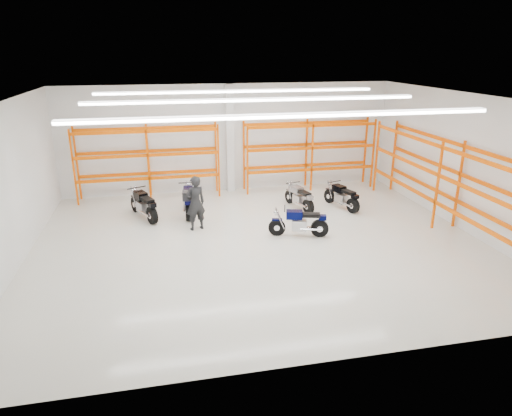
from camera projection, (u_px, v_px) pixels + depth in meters
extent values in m
plane|color=beige|center=(259.00, 243.00, 14.51)|extent=(14.00, 14.00, 0.00)
cube|color=silver|center=(229.00, 138.00, 19.31)|extent=(14.00, 0.02, 4.50)
cube|color=silver|center=(331.00, 258.00, 8.23)|extent=(14.00, 0.02, 4.50)
cube|color=silver|center=(9.00, 188.00, 12.40)|extent=(0.02, 12.00, 4.50)
cube|color=silver|center=(465.00, 163.00, 15.14)|extent=(0.02, 12.00, 4.50)
cube|color=white|center=(260.00, 98.00, 13.03)|extent=(14.00, 12.00, 0.02)
cube|color=white|center=(288.00, 116.00, 10.29)|extent=(10.00, 0.22, 0.10)
cube|color=white|center=(256.00, 100.00, 13.52)|extent=(10.00, 0.22, 0.10)
cube|color=white|center=(239.00, 91.00, 16.29)|extent=(10.00, 0.22, 0.10)
cylinder|color=black|center=(277.00, 227.00, 14.98)|extent=(0.57, 0.26, 0.56)
cylinder|color=black|center=(320.00, 228.00, 14.88)|extent=(0.60, 0.32, 0.58)
cylinder|color=silver|center=(277.00, 227.00, 14.98)|extent=(0.21, 0.18, 0.19)
cylinder|color=silver|center=(320.00, 228.00, 14.88)|extent=(0.25, 0.24, 0.20)
cube|color=black|center=(277.00, 220.00, 14.89)|extent=(0.36, 0.23, 0.06)
cube|color=#B7B7BC|center=(299.00, 225.00, 14.89)|extent=(0.56, 0.45, 0.35)
cube|color=#A5A5AA|center=(310.00, 228.00, 14.90)|extent=(0.66, 0.29, 0.07)
cube|color=black|center=(294.00, 215.00, 14.79)|extent=(0.59, 0.45, 0.26)
cube|color=black|center=(310.00, 215.00, 14.75)|extent=(0.67, 0.44, 0.11)
cube|color=black|center=(322.00, 217.00, 14.75)|extent=(0.29, 0.26, 0.15)
cylinder|color=black|center=(285.00, 208.00, 14.74)|extent=(0.21, 0.64, 0.03)
sphere|color=silver|center=(276.00, 213.00, 14.81)|extent=(0.18, 0.18, 0.18)
cylinder|color=silver|center=(311.00, 230.00, 14.76)|extent=(0.69, 0.27, 0.08)
cylinder|color=black|center=(135.00, 204.00, 17.13)|extent=(0.36, 0.60, 0.60)
cylinder|color=black|center=(152.00, 215.00, 15.99)|extent=(0.42, 0.64, 0.62)
cylinder|color=silver|center=(135.00, 204.00, 17.13)|extent=(0.21, 0.24, 0.20)
cylinder|color=silver|center=(152.00, 215.00, 15.99)|extent=(0.27, 0.28, 0.22)
cube|color=black|center=(135.00, 197.00, 17.03)|extent=(0.29, 0.39, 0.06)
cube|color=#B7B7BC|center=(144.00, 207.00, 16.50)|extent=(0.54, 0.62, 0.38)
cube|color=#A5A5AA|center=(148.00, 212.00, 16.24)|extent=(0.40, 0.69, 0.08)
cube|color=black|center=(141.00, 196.00, 16.51)|extent=(0.54, 0.65, 0.28)
cube|color=black|center=(147.00, 200.00, 16.08)|extent=(0.55, 0.73, 0.12)
cube|color=black|center=(152.00, 205.00, 15.79)|extent=(0.31, 0.33, 0.16)
cylinder|color=black|center=(136.00, 188.00, 16.70)|extent=(0.65, 0.32, 0.04)
sphere|color=silver|center=(134.00, 190.00, 16.98)|extent=(0.19, 0.19, 0.19)
cylinder|color=silver|center=(144.00, 214.00, 16.12)|extent=(0.39, 0.72, 0.09)
cylinder|color=black|center=(189.00, 199.00, 17.72)|extent=(0.17, 0.62, 0.61)
cylinder|color=black|center=(189.00, 212.00, 16.27)|extent=(0.24, 0.65, 0.64)
cylinder|color=silver|center=(189.00, 199.00, 17.72)|extent=(0.16, 0.22, 0.20)
cylinder|color=silver|center=(189.00, 212.00, 16.27)|extent=(0.22, 0.24, 0.23)
cube|color=#09093B|center=(189.00, 192.00, 17.62)|extent=(0.18, 0.38, 0.06)
cube|color=#B7B7BC|center=(189.00, 203.00, 16.93)|extent=(0.41, 0.56, 0.39)
cube|color=#A5A5AA|center=(189.00, 209.00, 16.60)|extent=(0.18, 0.73, 0.08)
cube|color=#09093B|center=(188.00, 191.00, 16.97)|extent=(0.39, 0.60, 0.29)
cube|color=black|center=(188.00, 196.00, 16.44)|extent=(0.36, 0.70, 0.12)
cube|color=#09093B|center=(188.00, 202.00, 16.06)|extent=(0.25, 0.28, 0.16)
cylinder|color=black|center=(188.00, 183.00, 17.23)|extent=(0.72, 0.10, 0.04)
sphere|color=silver|center=(188.00, 185.00, 17.57)|extent=(0.19, 0.19, 0.19)
cylinder|color=silver|center=(184.00, 209.00, 16.54)|extent=(0.16, 0.77, 0.09)
cube|color=black|center=(188.00, 196.00, 15.86)|extent=(0.38, 0.42, 0.31)
cylinder|color=black|center=(289.00, 197.00, 18.12)|extent=(0.25, 0.55, 0.54)
cylinder|color=black|center=(308.00, 206.00, 16.99)|extent=(0.30, 0.58, 0.56)
cylinder|color=silver|center=(289.00, 197.00, 18.12)|extent=(0.17, 0.21, 0.18)
cylinder|color=silver|center=(308.00, 206.00, 16.99)|extent=(0.23, 0.24, 0.20)
cube|color=gray|center=(290.00, 190.00, 18.03)|extent=(0.22, 0.35, 0.05)
cube|color=#B7B7BC|center=(299.00, 199.00, 17.50)|extent=(0.44, 0.54, 0.34)
cube|color=#A5A5AA|center=(304.00, 204.00, 17.24)|extent=(0.27, 0.63, 0.07)
cube|color=gray|center=(297.00, 190.00, 17.52)|extent=(0.43, 0.57, 0.25)
cube|color=black|center=(304.00, 193.00, 17.10)|extent=(0.42, 0.64, 0.11)
cube|color=gray|center=(310.00, 198.00, 16.81)|extent=(0.25, 0.28, 0.14)
cylinder|color=black|center=(293.00, 183.00, 17.71)|extent=(0.61, 0.20, 0.03)
sphere|color=silver|center=(289.00, 185.00, 17.98)|extent=(0.17, 0.17, 0.17)
cylinder|color=silver|center=(301.00, 205.00, 17.15)|extent=(0.26, 0.67, 0.08)
cylinder|color=black|center=(329.00, 196.00, 18.17)|extent=(0.28, 0.56, 0.55)
cylinder|color=black|center=(353.00, 206.00, 17.05)|extent=(0.34, 0.59, 0.57)
cylinder|color=silver|center=(329.00, 196.00, 18.17)|extent=(0.18, 0.22, 0.18)
cylinder|color=silver|center=(353.00, 206.00, 17.05)|extent=(0.24, 0.25, 0.20)
cube|color=black|center=(330.00, 190.00, 18.08)|extent=(0.24, 0.36, 0.06)
cube|color=#B7B7BC|center=(341.00, 198.00, 17.55)|extent=(0.47, 0.56, 0.35)
cube|color=#A5A5AA|center=(347.00, 203.00, 17.30)|extent=(0.31, 0.64, 0.07)
cube|color=black|center=(339.00, 189.00, 17.57)|extent=(0.46, 0.59, 0.26)
cube|color=black|center=(348.00, 192.00, 17.16)|extent=(0.46, 0.66, 0.11)
cube|color=black|center=(355.00, 197.00, 16.87)|extent=(0.27, 0.29, 0.15)
cylinder|color=black|center=(334.00, 182.00, 17.76)|extent=(0.62, 0.24, 0.03)
sphere|color=silver|center=(329.00, 184.00, 18.03)|extent=(0.17, 0.17, 0.17)
cylinder|color=silver|center=(345.00, 204.00, 17.20)|extent=(0.30, 0.68, 0.08)
imported|color=black|center=(195.00, 203.00, 15.28)|extent=(0.79, 0.63, 1.88)
cube|color=white|center=(230.00, 139.00, 19.14)|extent=(0.32, 0.32, 4.50)
cube|color=#FF4300|center=(77.00, 163.00, 18.23)|extent=(0.07, 0.07, 3.00)
cube|color=#FF4300|center=(74.00, 168.00, 17.49)|extent=(0.07, 0.07, 3.00)
cube|color=#FF4300|center=(149.00, 160.00, 18.78)|extent=(0.07, 0.07, 3.00)
cube|color=#FF4300|center=(148.00, 165.00, 18.04)|extent=(0.07, 0.07, 3.00)
cube|color=#FF4300|center=(216.00, 157.00, 19.33)|extent=(0.07, 0.07, 3.00)
cube|color=#FF4300|center=(219.00, 161.00, 18.59)|extent=(0.07, 0.07, 3.00)
cube|color=#FF4300|center=(150.00, 173.00, 18.97)|extent=(5.60, 0.07, 0.12)
cube|color=#FF4300|center=(149.00, 178.00, 18.23)|extent=(5.60, 0.07, 0.12)
cube|color=#FF4300|center=(148.00, 151.00, 18.66)|extent=(5.60, 0.07, 0.12)
cube|color=#FF4300|center=(148.00, 155.00, 17.92)|extent=(5.60, 0.07, 0.12)
cube|color=#FF4300|center=(146.00, 128.00, 18.35)|extent=(5.60, 0.07, 0.12)
cube|color=#FF4300|center=(146.00, 131.00, 17.61)|extent=(5.60, 0.07, 0.12)
cube|color=#FF4300|center=(244.00, 156.00, 19.56)|extent=(0.07, 0.07, 3.00)
cube|color=#FF4300|center=(247.00, 160.00, 18.82)|extent=(0.07, 0.07, 3.00)
cube|color=#FF4300|center=(306.00, 153.00, 20.11)|extent=(0.07, 0.07, 3.00)
cube|color=#FF4300|center=(312.00, 157.00, 19.37)|extent=(0.07, 0.07, 3.00)
cube|color=#FF4300|center=(365.00, 150.00, 20.66)|extent=(0.07, 0.07, 3.00)
cube|color=#FF4300|center=(373.00, 154.00, 19.92)|extent=(0.07, 0.07, 3.00)
cube|color=#FF4300|center=(306.00, 165.00, 20.30)|extent=(5.60, 0.07, 0.12)
cube|color=#FF4300|center=(311.00, 169.00, 19.56)|extent=(5.60, 0.07, 0.12)
cube|color=#FF4300|center=(307.00, 144.00, 19.99)|extent=(5.60, 0.07, 0.12)
cube|color=#FF4300|center=(312.00, 148.00, 19.25)|extent=(5.60, 0.07, 0.12)
cube|color=#FF4300|center=(307.00, 123.00, 19.68)|extent=(5.60, 0.07, 0.12)
cube|color=#FF4300|center=(313.00, 126.00, 18.94)|extent=(5.60, 0.07, 0.12)
cube|color=#FF4300|center=(459.00, 185.00, 15.36)|extent=(0.07, 0.07, 3.00)
cube|color=#FF4300|center=(437.00, 186.00, 15.20)|extent=(0.07, 0.07, 3.00)
cube|color=#FF4300|center=(394.00, 156.00, 19.52)|extent=(0.07, 0.07, 3.00)
cube|color=#FF4300|center=(376.00, 157.00, 19.36)|extent=(0.07, 0.07, 3.00)
cube|color=#FF4300|center=(456.00, 201.00, 15.55)|extent=(0.07, 9.00, 0.12)
cube|color=#FF4300|center=(435.00, 202.00, 15.39)|extent=(0.07, 9.00, 0.12)
cube|color=#FF4300|center=(460.00, 174.00, 15.24)|extent=(0.07, 9.00, 0.12)
cube|color=#FF4300|center=(439.00, 175.00, 15.08)|extent=(0.07, 9.00, 0.12)
cube|color=#FF4300|center=(465.00, 146.00, 14.93)|extent=(0.07, 9.00, 0.12)
cube|color=#FF4300|center=(443.00, 147.00, 14.77)|extent=(0.07, 9.00, 0.12)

